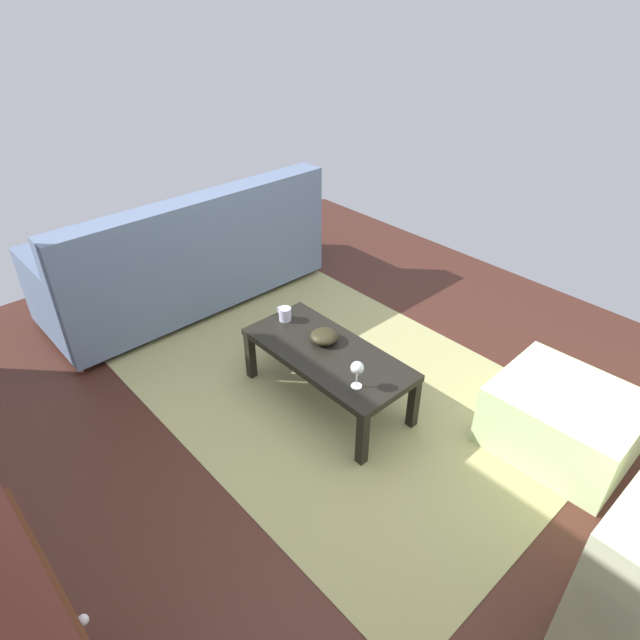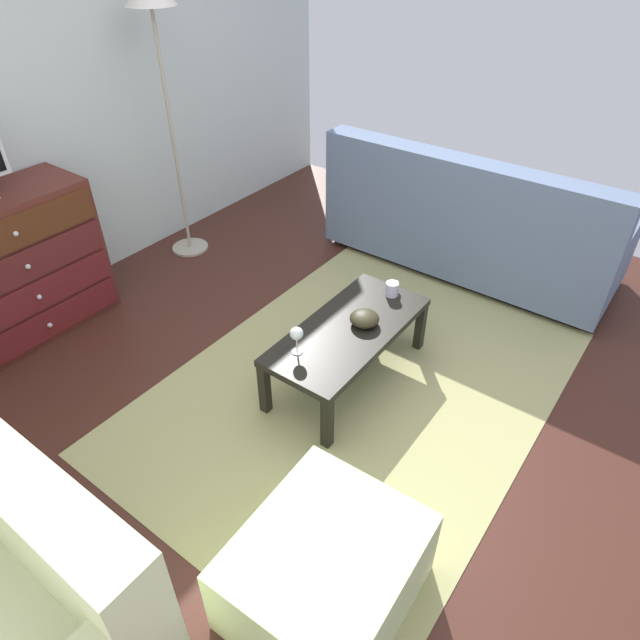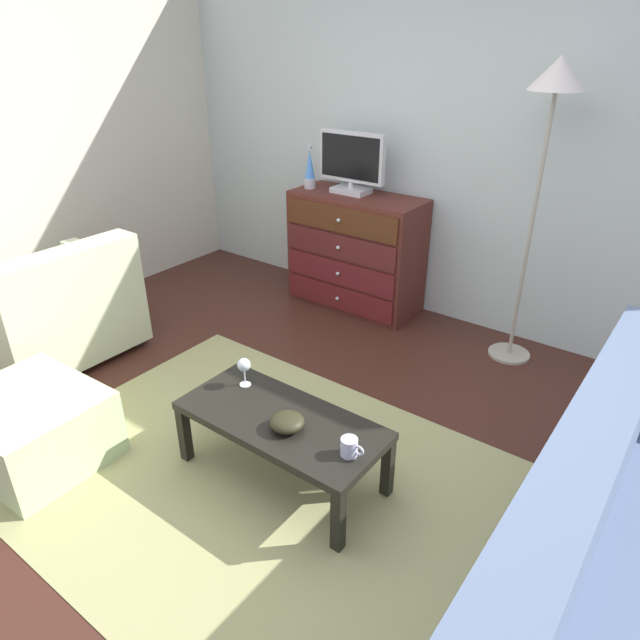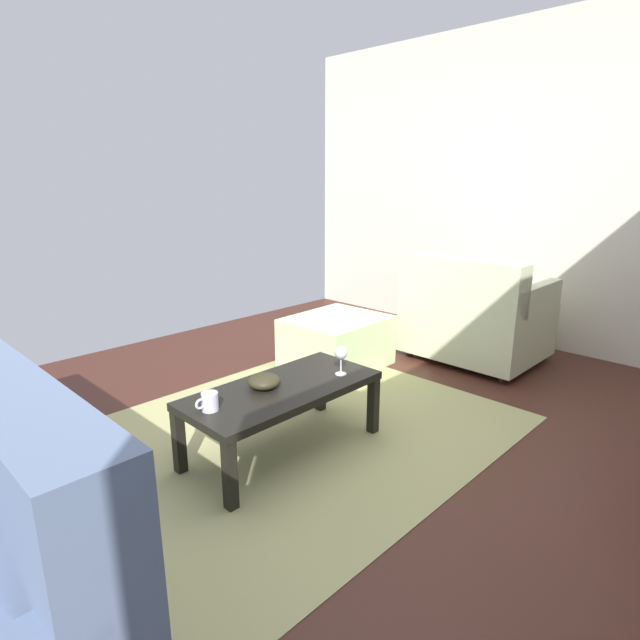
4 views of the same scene
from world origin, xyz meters
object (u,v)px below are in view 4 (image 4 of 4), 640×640
object	(u,v)px
mug	(209,402)
ottoman	(336,342)
coffee_table	(283,395)
bowl_decorative	(264,381)
armchair	(474,316)
wine_glass	(341,354)

from	to	relation	value
mug	ottoman	bearing A→B (deg)	-157.63
coffee_table	bowl_decorative	bearing A→B (deg)	-31.33
armchair	ottoman	distance (m)	1.09
wine_glass	mug	world-z (taller)	wine_glass
wine_glass	armchair	distance (m)	1.65
mug	armchair	size ratio (longest dim) A/B	0.12
bowl_decorative	ottoman	xyz separation A→B (m)	(-1.20, -0.61, -0.21)
armchair	coffee_table	bearing A→B (deg)	-0.10
bowl_decorative	ottoman	bearing A→B (deg)	-153.06
armchair	ottoman	size ratio (longest dim) A/B	1.35
coffee_table	mug	xyz separation A→B (m)	(0.41, -0.03, 0.09)
wine_glass	bowl_decorative	size ratio (longest dim) A/B	0.96
coffee_table	mug	size ratio (longest dim) A/B	9.00
wine_glass	mug	bearing A→B (deg)	-9.70
wine_glass	ottoman	bearing A→B (deg)	-136.19
coffee_table	mug	world-z (taller)	mug
wine_glass	armchair	size ratio (longest dim) A/B	0.17
coffee_table	bowl_decorative	distance (m)	0.12
coffee_table	armchair	xyz separation A→B (m)	(-1.97, 0.00, 0.03)
mug	bowl_decorative	xyz separation A→B (m)	(-0.33, -0.02, -0.01)
coffee_table	wine_glass	world-z (taller)	wine_glass
bowl_decorative	armchair	xyz separation A→B (m)	(-2.05, 0.05, -0.05)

